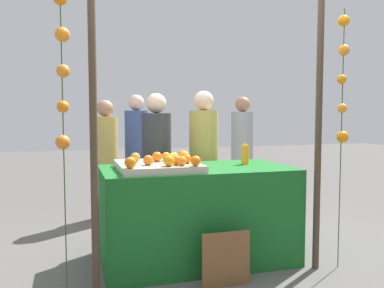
# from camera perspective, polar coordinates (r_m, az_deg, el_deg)

# --- Properties ---
(ground_plane) EXTENTS (24.00, 24.00, 0.00)m
(ground_plane) POSITION_cam_1_polar(r_m,az_deg,el_deg) (3.84, 0.67, -16.05)
(ground_plane) COLOR #565451
(stall_counter) EXTENTS (1.69, 0.89, 0.85)m
(stall_counter) POSITION_cam_1_polar(r_m,az_deg,el_deg) (3.72, 0.68, -9.86)
(stall_counter) COLOR #196023
(stall_counter) RESTS_ON ground_plane
(orange_tray) EXTENTS (0.68, 0.73, 0.06)m
(orange_tray) POSITION_cam_1_polar(r_m,az_deg,el_deg) (3.49, -4.88, -3.14)
(orange_tray) COLOR #B2AD99
(orange_tray) RESTS_ON stall_counter
(orange_0) EXTENTS (0.08, 0.08, 0.08)m
(orange_0) POSITION_cam_1_polar(r_m,az_deg,el_deg) (3.42, -0.71, -2.13)
(orange_0) COLOR orange
(orange_0) RESTS_ON orange_tray
(orange_1) EXTENTS (0.08, 0.08, 0.08)m
(orange_1) POSITION_cam_1_polar(r_m,az_deg,el_deg) (3.63, -3.69, -1.76)
(orange_1) COLOR orange
(orange_1) RESTS_ON orange_tray
(orange_2) EXTENTS (0.08, 0.08, 0.08)m
(orange_2) POSITION_cam_1_polar(r_m,az_deg,el_deg) (3.27, -1.45, -2.40)
(orange_2) COLOR orange
(orange_2) RESTS_ON orange_tray
(orange_3) EXTENTS (0.08, 0.08, 0.08)m
(orange_3) POSITION_cam_1_polar(r_m,az_deg,el_deg) (3.48, -3.00, -1.97)
(orange_3) COLOR orange
(orange_3) RESTS_ON orange_tray
(orange_4) EXTENTS (0.08, 0.08, 0.08)m
(orange_4) POSITION_cam_1_polar(r_m,az_deg,el_deg) (3.25, 0.52, -2.40)
(orange_4) COLOR orange
(orange_4) RESTS_ON orange_tray
(orange_5) EXTENTS (0.09, 0.09, 0.09)m
(orange_5) POSITION_cam_1_polar(r_m,az_deg,el_deg) (3.72, -1.33, -1.54)
(orange_5) COLOR orange
(orange_5) RESTS_ON orange_tray
(orange_6) EXTENTS (0.09, 0.09, 0.09)m
(orange_6) POSITION_cam_1_polar(r_m,az_deg,el_deg) (3.14, -8.71, -2.62)
(orange_6) COLOR orange
(orange_6) RESTS_ON orange_tray
(orange_7) EXTENTS (0.08, 0.08, 0.08)m
(orange_7) POSITION_cam_1_polar(r_m,az_deg,el_deg) (3.56, -8.01, -1.87)
(orange_7) COLOR orange
(orange_7) RESTS_ON orange_tray
(orange_8) EXTENTS (0.08, 0.08, 0.08)m
(orange_8) POSITION_cam_1_polar(r_m,az_deg,el_deg) (3.34, -2.23, -2.26)
(orange_8) COLOR orange
(orange_8) RESTS_ON orange_tray
(orange_9) EXTENTS (0.08, 0.08, 0.08)m
(orange_9) POSITION_cam_1_polar(r_m,az_deg,el_deg) (3.32, -6.21, -2.28)
(orange_9) COLOR orange
(orange_9) RESTS_ON orange_tray
(orange_10) EXTENTS (0.09, 0.09, 0.09)m
(orange_10) POSITION_cam_1_polar(r_m,az_deg,el_deg) (3.24, -3.28, -2.37)
(orange_10) COLOR orange
(orange_10) RESTS_ON orange_tray
(orange_11) EXTENTS (0.08, 0.08, 0.08)m
(orange_11) POSITION_cam_1_polar(r_m,az_deg,el_deg) (3.59, -2.57, -1.80)
(orange_11) COLOR orange
(orange_11) RESTS_ON orange_tray
(orange_12) EXTENTS (0.09, 0.09, 0.09)m
(orange_12) POSITION_cam_1_polar(r_m,az_deg,el_deg) (3.60, -1.04, -1.70)
(orange_12) COLOR orange
(orange_12) RESTS_ON orange_tray
(orange_13) EXTENTS (0.09, 0.09, 0.09)m
(orange_13) POSITION_cam_1_polar(r_m,az_deg,el_deg) (3.57, -4.98, -1.79)
(orange_13) COLOR orange
(orange_13) RESTS_ON orange_tray
(juice_bottle) EXTENTS (0.07, 0.07, 0.20)m
(juice_bottle) POSITION_cam_1_polar(r_m,az_deg,el_deg) (3.88, 7.53, -1.51)
(juice_bottle) COLOR orange
(juice_bottle) RESTS_ON stall_counter
(chalkboard_sign) EXTENTS (0.39, 0.03, 0.44)m
(chalkboard_sign) POSITION_cam_1_polar(r_m,az_deg,el_deg) (3.25, 4.79, -16.00)
(chalkboard_sign) COLOR brown
(chalkboard_sign) RESTS_ON ground_plane
(vendor_left) EXTENTS (0.31, 0.31, 1.55)m
(vendor_left) POSITION_cam_1_polar(r_m,az_deg,el_deg) (4.30, -5.01, -3.93)
(vendor_left) COLOR #333338
(vendor_left) RESTS_ON ground_plane
(vendor_right) EXTENTS (0.32, 0.32, 1.59)m
(vendor_right) POSITION_cam_1_polar(r_m,az_deg,el_deg) (4.43, 1.65, -3.47)
(vendor_right) COLOR tan
(vendor_right) RESTS_ON ground_plane
(crowd_person_0) EXTENTS (0.32, 0.32, 1.60)m
(crowd_person_0) POSITION_cam_1_polar(r_m,az_deg,el_deg) (5.54, -7.80, -1.91)
(crowd_person_0) COLOR #384C8C
(crowd_person_0) RESTS_ON ground_plane
(crowd_person_1) EXTENTS (0.30, 0.30, 1.51)m
(crowd_person_1) POSITION_cam_1_polar(r_m,az_deg,el_deg) (5.14, -12.05, -2.90)
(crowd_person_1) COLOR tan
(crowd_person_1) RESTS_ON ground_plane
(crowd_person_2) EXTENTS (0.32, 0.32, 1.58)m
(crowd_person_2) POSITION_cam_1_polar(r_m,az_deg,el_deg) (5.77, 7.12, -1.75)
(crowd_person_2) COLOR #99999E
(crowd_person_2) RESTS_ON ground_plane
(canopy_post_left) EXTENTS (0.06, 0.06, 2.34)m
(canopy_post_left) POSITION_cam_1_polar(r_m,az_deg,el_deg) (2.96, -13.73, 0.95)
(canopy_post_left) COLOR #473828
(canopy_post_left) RESTS_ON ground_plane
(canopy_post_right) EXTENTS (0.06, 0.06, 2.34)m
(canopy_post_right) POSITION_cam_1_polar(r_m,az_deg,el_deg) (3.58, 17.42, 1.42)
(canopy_post_right) COLOR #473828
(canopy_post_right) RESTS_ON ground_plane
(garland_strand_left) EXTENTS (0.11, 0.11, 2.21)m
(garland_strand_left) POSITION_cam_1_polar(r_m,az_deg,el_deg) (2.92, -17.87, 9.86)
(garland_strand_left) COLOR #2D4C23
(garland_strand_left) RESTS_ON ground_plane
(garland_strand_right) EXTENTS (0.11, 0.11, 2.21)m
(garland_strand_right) POSITION_cam_1_polar(r_m,az_deg,el_deg) (3.67, 20.55, 8.29)
(garland_strand_right) COLOR #2D4C23
(garland_strand_right) RESTS_ON ground_plane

